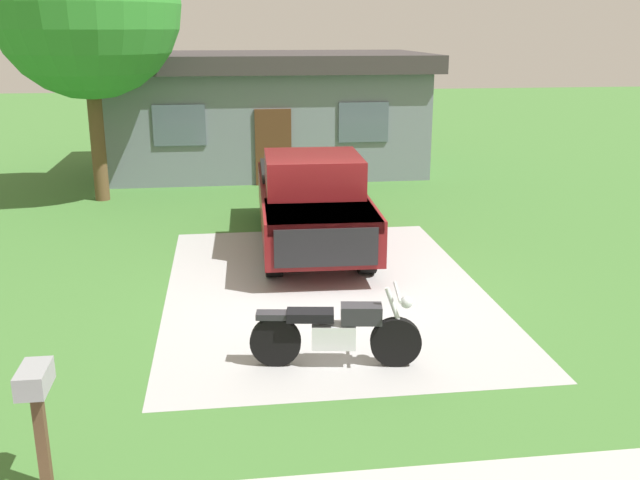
{
  "coord_description": "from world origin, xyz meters",
  "views": [
    {
      "loc": [
        -1.56,
        -11.12,
        4.21
      ],
      "look_at": [
        -0.1,
        -0.09,
        0.9
      ],
      "focal_mm": 40.1,
      "sensor_mm": 36.0,
      "label": 1
    }
  ],
  "objects_px": {
    "pickup_truck": "(311,198)",
    "mailbox": "(36,396)",
    "shade_tree": "(86,5)",
    "neighbor_house": "(267,110)",
    "motorcycle": "(337,332)"
  },
  "relations": [
    {
      "from": "pickup_truck",
      "to": "mailbox",
      "type": "xyz_separation_m",
      "value": [
        -3.45,
        -7.62,
        0.03
      ]
    },
    {
      "from": "motorcycle",
      "to": "mailbox",
      "type": "bearing_deg",
      "value": -145.08
    },
    {
      "from": "pickup_truck",
      "to": "mailbox",
      "type": "distance_m",
      "value": 8.37
    },
    {
      "from": "shade_tree",
      "to": "mailbox",
      "type": "bearing_deg",
      "value": -83.64
    },
    {
      "from": "neighbor_house",
      "to": "shade_tree",
      "type": "bearing_deg",
      "value": -139.83
    },
    {
      "from": "mailbox",
      "to": "neighbor_house",
      "type": "xyz_separation_m",
      "value": [
        3.11,
        15.98,
        0.81
      ]
    },
    {
      "from": "mailbox",
      "to": "neighbor_house",
      "type": "relative_size",
      "value": 0.13
    },
    {
      "from": "shade_tree",
      "to": "neighbor_house",
      "type": "distance_m",
      "value": 6.55
    },
    {
      "from": "shade_tree",
      "to": "neighbor_house",
      "type": "xyz_separation_m",
      "value": [
        4.47,
        3.77,
        -2.95
      ]
    },
    {
      "from": "pickup_truck",
      "to": "neighbor_house",
      "type": "xyz_separation_m",
      "value": [
        -0.35,
        8.36,
        0.84
      ]
    },
    {
      "from": "pickup_truck",
      "to": "shade_tree",
      "type": "bearing_deg",
      "value": 136.37
    },
    {
      "from": "motorcycle",
      "to": "shade_tree",
      "type": "height_order",
      "value": "shade_tree"
    },
    {
      "from": "motorcycle",
      "to": "neighbor_house",
      "type": "relative_size",
      "value": 0.23
    },
    {
      "from": "pickup_truck",
      "to": "mailbox",
      "type": "bearing_deg",
      "value": -114.35
    },
    {
      "from": "motorcycle",
      "to": "pickup_truck",
      "type": "xyz_separation_m",
      "value": [
        0.32,
        5.44,
        0.48
      ]
    }
  ]
}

